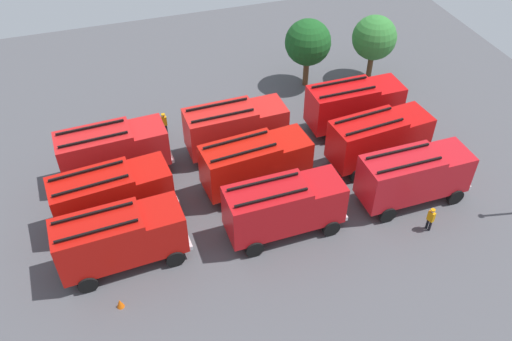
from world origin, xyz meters
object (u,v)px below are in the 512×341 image
tree_1 (374,38)px  fire_truck_4 (255,162)px  fire_truck_1 (284,206)px  firefighter_0 (431,218)px  fire_truck_8 (354,104)px  tree_0 (308,43)px  fire_truck_5 (379,137)px  traffic_cone_0 (120,303)px  fire_truck_0 (120,237)px  fire_truck_7 (235,127)px  firefighter_2 (257,112)px  fire_truck_2 (414,175)px  firefighter_1 (164,123)px  fire_truck_3 (112,194)px  fire_truck_6 (113,150)px

tree_1 → fire_truck_4: bearing=-143.0°
fire_truck_1 → firefighter_0: (8.54, -2.58, -1.20)m
fire_truck_8 → tree_0: bearing=97.7°
fire_truck_5 → firefighter_0: bearing=-94.8°
traffic_cone_0 → tree_0: bearing=44.9°
fire_truck_0 → fire_truck_1: bearing=-6.6°
fire_truck_8 → firefighter_0: 11.03m
firefighter_0 → tree_0: bearing=74.5°
fire_truck_7 → firefighter_2: size_ratio=3.98×
fire_truck_1 → fire_truck_8: size_ratio=1.00×
fire_truck_4 → firefighter_2: (2.31, 6.87, -1.11)m
fire_truck_0 → fire_truck_2: same height
fire_truck_1 → tree_0: 17.01m
fire_truck_0 → tree_0: size_ratio=1.27×
fire_truck_1 → firefighter_2: (1.95, 11.15, -1.11)m
firefighter_1 → traffic_cone_0: firefighter_1 is taller
fire_truck_0 → fire_truck_5: bearing=8.1°
fire_truck_5 → tree_1: (4.64, 10.20, 1.63)m
fire_truck_3 → firefighter_1: fire_truck_3 is taller
fire_truck_2 → firefighter_2: fire_truck_2 is taller
fire_truck_2 → tree_0: bearing=93.3°
firefighter_0 → traffic_cone_0: 18.67m
firefighter_1 → tree_0: (12.54, 3.26, 2.86)m
tree_1 → tree_0: bearing=172.3°
firefighter_1 → traffic_cone_0: 15.26m
firefighter_2 → tree_0: (5.59, 4.00, 2.84)m
firefighter_1 → traffic_cone_0: bearing=162.2°
fire_truck_4 → firefighter_0: (8.90, -6.86, -1.20)m
fire_truck_1 → fire_truck_3: bearing=154.9°
firefighter_1 → fire_truck_8: bearing=-102.7°
fire_truck_2 → fire_truck_8: size_ratio=1.00×
fire_truck_8 → tree_0: 7.06m
fire_truck_3 → tree_0: bearing=26.7°
fire_truck_5 → firefighter_1: size_ratio=4.09×
fire_truck_1 → fire_truck_4: size_ratio=0.98×
firefighter_2 → tree_0: 7.44m
fire_truck_5 → firefighter_0: fire_truck_5 is taller
fire_truck_4 → firefighter_0: fire_truck_4 is taller
fire_truck_8 → firefighter_1: bearing=164.5°
fire_truck_3 → firefighter_2: bearing=25.3°
fire_truck_0 → fire_truck_2: size_ratio=1.01×
fire_truck_5 → fire_truck_7: 9.87m
fire_truck_6 → firefighter_1: (3.93, 3.51, -1.13)m
fire_truck_4 → traffic_cone_0: 12.01m
fire_truck_7 → firefighter_2: fire_truck_7 is taller
fire_truck_0 → fire_truck_5: (17.88, 3.74, 0.00)m
tree_0 → fire_truck_0: bearing=-139.2°
fire_truck_5 → fire_truck_6: (-17.36, 4.17, 0.00)m
fire_truck_1 → firefighter_1: bearing=111.2°
fire_truck_3 → firefighter_0: fire_truck_3 is taller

